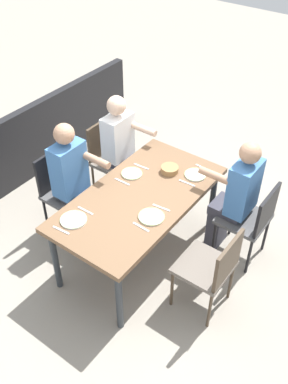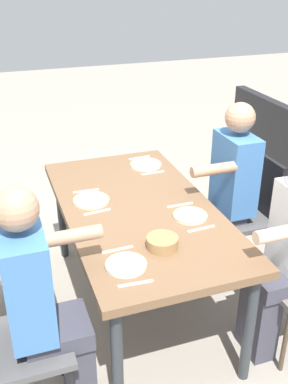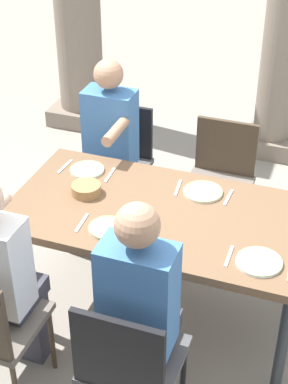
% 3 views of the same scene
% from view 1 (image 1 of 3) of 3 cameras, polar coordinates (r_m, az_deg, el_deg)
% --- Properties ---
extents(ground_plane, '(16.00, 16.00, 0.00)m').
position_cam_1_polar(ground_plane, '(4.49, -0.57, -8.04)').
color(ground_plane, gray).
extents(dining_table, '(1.70, 0.90, 0.77)m').
position_cam_1_polar(dining_table, '(4.00, -0.63, -1.30)').
color(dining_table, brown).
rests_on(dining_table, ground).
extents(chair_west_north, '(0.44, 0.44, 0.88)m').
position_cam_1_polar(chair_west_north, '(4.22, 13.92, -3.29)').
color(chair_west_north, '#4F4F50').
rests_on(chair_west_north, ground).
extents(chair_west_south, '(0.44, 0.44, 0.90)m').
position_cam_1_polar(chair_west_south, '(4.91, -4.48, 4.89)').
color(chair_west_south, '#6A6158').
rests_on(chair_west_south, ground).
extents(chair_mid_north, '(0.44, 0.44, 0.88)m').
position_cam_1_polar(chair_mid_north, '(3.73, 8.96, -9.64)').
color(chair_mid_north, '#6A6158').
rests_on(chair_mid_north, ground).
extents(chair_mid_south, '(0.44, 0.44, 0.92)m').
position_cam_1_polar(chair_mid_south, '(4.49, -10.57, 0.59)').
color(chair_mid_south, '#4F4F50').
rests_on(chair_mid_south, ground).
extents(diner_woman_green, '(0.35, 0.49, 1.28)m').
position_cam_1_polar(diner_woman_green, '(4.72, -2.76, 5.76)').
color(diner_woman_green, '#3F3F4C').
rests_on(diner_woman_green, ground).
extents(diner_man_white, '(0.35, 0.49, 1.30)m').
position_cam_1_polar(diner_man_white, '(4.16, 11.88, -0.52)').
color(diner_man_white, '#3F3F4C').
rests_on(diner_man_white, ground).
extents(diner_guest_third, '(0.35, 0.49, 1.32)m').
position_cam_1_polar(diner_guest_third, '(4.27, -9.01, 1.38)').
color(diner_guest_third, '#3F3F4C').
rests_on(diner_guest_third, ground).
extents(patio_railing, '(4.10, 0.10, 0.90)m').
position_cam_1_polar(patio_railing, '(5.26, -17.22, 4.69)').
color(patio_railing, black).
rests_on(patio_railing, ground).
extents(plate_0, '(0.21, 0.21, 0.02)m').
position_cam_1_polar(plate_0, '(4.21, 6.73, 2.27)').
color(plate_0, white).
rests_on(plate_0, dining_table).
extents(fork_0, '(0.03, 0.17, 0.01)m').
position_cam_1_polar(fork_0, '(4.32, 7.76, 3.18)').
color(fork_0, silver).
rests_on(fork_0, dining_table).
extents(spoon_0, '(0.02, 0.17, 0.01)m').
position_cam_1_polar(spoon_0, '(4.11, 5.64, 1.18)').
color(spoon_0, silver).
rests_on(spoon_0, dining_table).
extents(plate_1, '(0.21, 0.21, 0.02)m').
position_cam_1_polar(plate_1, '(4.20, -1.60, 2.45)').
color(plate_1, silver).
rests_on(plate_1, dining_table).
extents(fork_1, '(0.03, 0.17, 0.01)m').
position_cam_1_polar(fork_1, '(4.30, -0.38, 3.37)').
color(fork_1, silver).
rests_on(fork_1, dining_table).
extents(spoon_1, '(0.02, 0.17, 0.01)m').
position_cam_1_polar(spoon_1, '(4.11, -2.87, 1.36)').
color(spoon_1, silver).
rests_on(spoon_1, dining_table).
extents(plate_2, '(0.23, 0.23, 0.02)m').
position_cam_1_polar(plate_2, '(3.73, 0.98, -3.24)').
color(plate_2, silver).
rests_on(plate_2, dining_table).
extents(fork_2, '(0.03, 0.17, 0.01)m').
position_cam_1_polar(fork_2, '(3.83, 2.29, -2.07)').
color(fork_2, silver).
rests_on(fork_2, dining_table).
extents(spoon_2, '(0.02, 0.17, 0.01)m').
position_cam_1_polar(spoon_2, '(3.65, -0.39, -4.61)').
color(spoon_2, silver).
rests_on(spoon_2, dining_table).
extents(plate_3, '(0.23, 0.23, 0.02)m').
position_cam_1_polar(plate_3, '(3.75, -9.23, -3.60)').
color(plate_3, white).
rests_on(plate_3, dining_table).
extents(fork_3, '(0.02, 0.17, 0.01)m').
position_cam_1_polar(fork_3, '(3.83, -7.68, -2.43)').
color(fork_3, silver).
rests_on(fork_3, dining_table).
extents(spoon_3, '(0.03, 0.17, 0.01)m').
position_cam_1_polar(spoon_3, '(3.69, -10.82, -4.94)').
color(spoon_3, silver).
rests_on(spoon_3, dining_table).
extents(bread_basket, '(0.17, 0.17, 0.06)m').
position_cam_1_polar(bread_basket, '(4.22, 3.39, 2.98)').
color(bread_basket, '#9E7547').
rests_on(bread_basket, dining_table).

